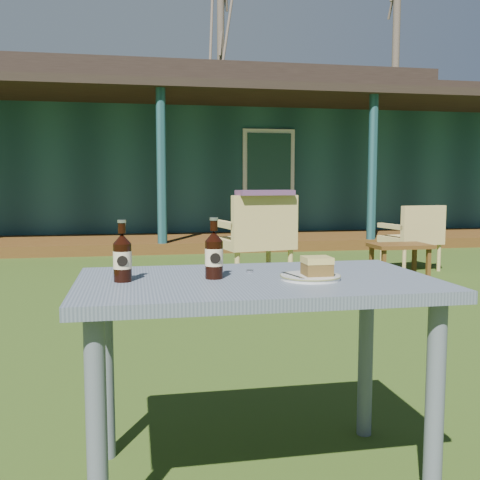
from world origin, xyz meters
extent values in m
plane|color=#334916|center=(0.00, 0.00, 0.00)|extent=(80.00, 80.00, 0.00)
cube|color=#1B4246|center=(0.00, 9.50, 1.30)|extent=(15.00, 6.00, 2.60)
cube|color=black|center=(0.00, 9.50, 2.75)|extent=(15.80, 6.80, 0.30)
cube|color=black|center=(0.00, 9.50, 3.15)|extent=(12.00, 3.50, 0.60)
cube|color=#563514|center=(0.00, 5.60, 0.08)|extent=(15.00, 1.80, 0.16)
cube|color=black|center=(0.00, 5.60, 2.45)|extent=(15.40, 2.00, 0.12)
cylinder|color=#1B4246|center=(0.00, 4.80, 1.23)|extent=(0.14, 0.14, 2.45)
cylinder|color=#1B4246|center=(3.25, 4.80, 1.23)|extent=(0.14, 0.14, 2.45)
cube|color=white|center=(2.00, 6.48, 1.00)|extent=(0.95, 0.06, 2.00)
cube|color=#193D38|center=(2.00, 6.45, 1.00)|extent=(0.80, 0.04, 1.85)
cylinder|color=brown|center=(3.00, 18.50, 4.75)|extent=(0.28, 0.28, 9.50)
cylinder|color=brown|center=(9.50, 17.00, 5.50)|extent=(0.28, 0.28, 11.00)
cube|color=slate|center=(0.00, -1.60, 0.70)|extent=(1.20, 0.70, 0.04)
cylinder|color=slate|center=(-0.52, -1.87, 0.34)|extent=(0.06, 0.06, 0.68)
cylinder|color=slate|center=(0.52, -1.87, 0.34)|extent=(0.06, 0.06, 0.68)
cylinder|color=slate|center=(-0.52, -1.33, 0.34)|extent=(0.06, 0.06, 0.68)
cylinder|color=slate|center=(0.52, -1.33, 0.34)|extent=(0.06, 0.06, 0.68)
cylinder|color=silver|center=(0.17, -1.66, 0.73)|extent=(0.20, 0.20, 0.01)
cylinder|color=olive|center=(0.17, -1.66, 0.73)|extent=(0.20, 0.20, 0.00)
cube|color=brown|center=(0.19, -1.66, 0.75)|extent=(0.09, 0.08, 0.04)
cube|color=tan|center=(0.19, -1.66, 0.79)|extent=(0.09, 0.09, 0.02)
cube|color=silver|center=(0.11, -1.67, 0.74)|extent=(0.04, 0.14, 0.00)
cylinder|color=black|center=(-0.14, -1.58, 0.78)|extent=(0.06, 0.06, 0.13)
cone|color=black|center=(-0.14, -1.58, 0.86)|extent=(0.06, 0.06, 0.04)
cylinder|color=black|center=(-0.14, -1.58, 0.90)|extent=(0.03, 0.03, 0.04)
cylinder|color=silver|center=(-0.14, -1.58, 0.92)|extent=(0.03, 0.03, 0.01)
cylinder|color=beige|center=(-0.14, -1.58, 0.79)|extent=(0.06, 0.06, 0.06)
cylinder|color=black|center=(-0.14, -1.61, 0.79)|extent=(0.04, 0.00, 0.04)
cylinder|color=black|center=(-0.44, -1.58, 0.78)|extent=(0.06, 0.06, 0.12)
cone|color=black|center=(-0.44, -1.58, 0.86)|extent=(0.06, 0.06, 0.03)
cylinder|color=black|center=(-0.44, -1.58, 0.90)|extent=(0.02, 0.02, 0.03)
cylinder|color=silver|center=(-0.44, -1.58, 0.92)|extent=(0.03, 0.03, 0.01)
cylinder|color=beige|center=(-0.44, -1.58, 0.79)|extent=(0.06, 0.06, 0.06)
cylinder|color=black|center=(-0.44, -1.61, 0.79)|extent=(0.03, 0.00, 0.03)
cylinder|color=silver|center=(0.00, -1.47, 0.72)|extent=(0.03, 0.03, 0.01)
cube|color=tan|center=(0.80, 2.17, 0.43)|extent=(0.79, 0.76, 0.10)
cube|color=tan|center=(0.86, 1.90, 0.70)|extent=(0.69, 0.21, 0.45)
cube|color=tan|center=(1.10, 2.25, 0.62)|extent=(0.19, 0.60, 0.06)
cube|color=tan|center=(0.50, 2.14, 0.62)|extent=(0.19, 0.60, 0.06)
cylinder|color=tan|center=(1.04, 2.49, 0.19)|extent=(0.05, 0.05, 0.38)
cylinder|color=tan|center=(0.47, 2.38, 0.19)|extent=(0.05, 0.05, 0.38)
cylinder|color=tan|center=(1.14, 1.97, 0.19)|extent=(0.05, 0.05, 0.38)
cylinder|color=tan|center=(0.57, 1.86, 0.19)|extent=(0.05, 0.05, 0.38)
cube|color=tan|center=(2.86, 2.77, 0.36)|extent=(0.65, 0.62, 0.08)
cube|color=tan|center=(2.89, 2.54, 0.59)|extent=(0.58, 0.16, 0.38)
cube|color=tan|center=(3.11, 2.83, 0.53)|extent=(0.14, 0.51, 0.05)
cube|color=tan|center=(2.60, 2.75, 0.53)|extent=(0.14, 0.51, 0.05)
cylinder|color=tan|center=(3.06, 3.03, 0.16)|extent=(0.05, 0.05, 0.32)
cylinder|color=tan|center=(2.58, 2.95, 0.16)|extent=(0.05, 0.05, 0.32)
cylinder|color=tan|center=(3.13, 2.59, 0.16)|extent=(0.05, 0.05, 0.32)
cylinder|color=tan|center=(2.65, 2.51, 0.16)|extent=(0.05, 0.05, 0.32)
cube|color=#633B61|center=(0.86, 1.90, 0.95)|extent=(0.59, 0.31, 0.05)
cube|color=#563514|center=(2.35, 2.03, 0.38)|extent=(0.60, 0.40, 0.04)
cube|color=#563514|center=(2.10, 1.88, 0.18)|extent=(0.04, 0.04, 0.36)
cube|color=#563514|center=(2.60, 1.88, 0.18)|extent=(0.04, 0.04, 0.36)
cube|color=#563514|center=(2.10, 2.18, 0.18)|extent=(0.04, 0.04, 0.36)
cube|color=#563514|center=(2.60, 2.18, 0.18)|extent=(0.04, 0.04, 0.36)
camera|label=1|loc=(-0.41, -3.44, 1.04)|focal=42.00mm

